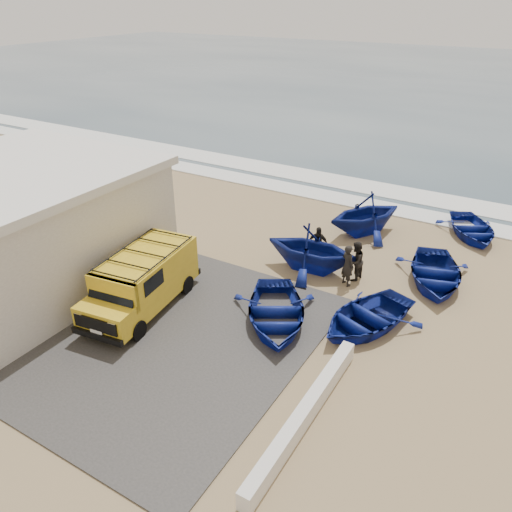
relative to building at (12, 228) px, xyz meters
The scene contains 17 objects.
ground 8.06m from the building, 14.93° to the left, with size 160.00×160.00×0.00m, color #9C835B.
slab 5.90m from the building, ahead, with size 12.00×10.00×0.05m, color #423F3D.
ocean 58.52m from the building, 82.63° to the left, with size 180.00×88.00×0.01m, color #385166.
surf_line 16.02m from the building, 61.82° to the left, with size 180.00×1.60×0.06m, color white.
surf_wash 18.25m from the building, 65.56° to the left, with size 180.00×2.20×0.04m, color white.
building is the anchor object (origin of this frame).
parapet 12.68m from the building, ahead, with size 0.35×6.00×0.55m, color silver.
van 5.55m from the building, ahead, with size 2.46×4.99×2.05m.
boat_near_left 10.20m from the building, 13.80° to the left, with size 2.90×4.06×0.84m, color navy.
boat_near_right 13.09m from the building, 16.76° to the left, with size 2.74×3.83×0.79m, color navy.
boat_mid_left 11.23m from the building, 34.24° to the left, with size 3.17×3.68×1.94m, color navy.
boat_mid_right 15.83m from the building, 29.58° to the left, with size 2.84×3.98×0.82m, color navy.
boat_far_left 14.52m from the building, 47.11° to the left, with size 3.22×3.73×1.96m, color navy.
boat_far_right 19.15m from the building, 42.08° to the left, with size 2.57×3.60×0.75m, color navy.
fisherman_front 12.46m from the building, 28.78° to the left, with size 0.60×0.39×1.64m, color black.
fisherman_middle 12.82m from the building, 30.56° to the left, with size 0.76×0.59×1.57m, color black.
fisherman_back 11.66m from the building, 38.10° to the left, with size 0.88×0.37×1.50m, color black.
Camera 1 is at (8.71, -11.68, 9.85)m, focal length 35.00 mm.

